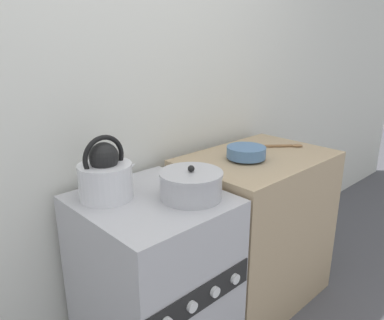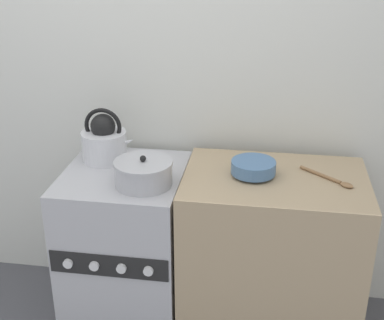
{
  "view_description": "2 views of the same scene",
  "coord_description": "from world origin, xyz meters",
  "px_view_note": "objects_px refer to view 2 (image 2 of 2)",
  "views": [
    {
      "loc": [
        -0.85,
        -0.85,
        1.47
      ],
      "look_at": [
        0.27,
        0.33,
        0.94
      ],
      "focal_mm": 35.0,
      "sensor_mm": 36.0,
      "label": 1
    },
    {
      "loc": [
        0.67,
        -1.9,
        1.91
      ],
      "look_at": [
        0.33,
        0.32,
        0.91
      ],
      "focal_mm": 50.0,
      "sensor_mm": 36.0,
      "label": 2
    }
  ],
  "objects_px": {
    "kettle": "(104,141)",
    "cooking_pot": "(144,173)",
    "stove": "(127,248)",
    "enamel_bowl": "(253,167)"
  },
  "relations": [
    {
      "from": "stove",
      "to": "cooking_pot",
      "type": "xyz_separation_m",
      "value": [
        0.13,
        -0.11,
        0.48
      ]
    },
    {
      "from": "kettle",
      "to": "enamel_bowl",
      "type": "bearing_deg",
      "value": -10.92
    },
    {
      "from": "stove",
      "to": "enamel_bowl",
      "type": "bearing_deg",
      "value": -0.8
    },
    {
      "from": "stove",
      "to": "kettle",
      "type": "xyz_separation_m",
      "value": [
        -0.12,
        0.13,
        0.52
      ]
    },
    {
      "from": "kettle",
      "to": "cooking_pot",
      "type": "relative_size",
      "value": 1.02
    },
    {
      "from": "cooking_pot",
      "to": "enamel_bowl",
      "type": "distance_m",
      "value": 0.49
    },
    {
      "from": "stove",
      "to": "cooking_pot",
      "type": "relative_size",
      "value": 3.19
    },
    {
      "from": "kettle",
      "to": "cooking_pot",
      "type": "xyz_separation_m",
      "value": [
        0.25,
        -0.24,
        -0.04
      ]
    },
    {
      "from": "kettle",
      "to": "enamel_bowl",
      "type": "distance_m",
      "value": 0.75
    },
    {
      "from": "kettle",
      "to": "cooking_pot",
      "type": "bearing_deg",
      "value": -43.61
    }
  ]
}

